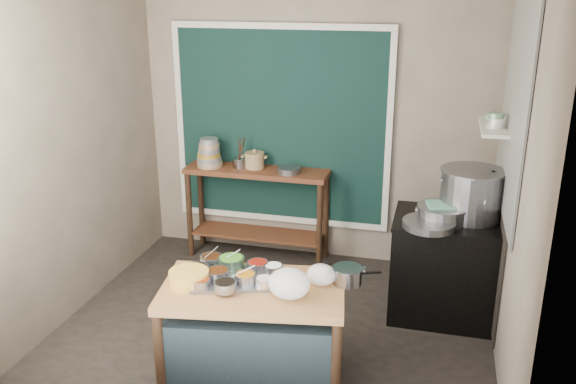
% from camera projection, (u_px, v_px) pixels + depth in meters
% --- Properties ---
extents(floor, '(3.50, 3.00, 0.02)m').
position_uv_depth(floor, '(276.00, 326.00, 5.11)').
color(floor, '#29231F').
rests_on(floor, ground).
extents(back_wall, '(3.50, 0.02, 2.80)m').
position_uv_depth(back_wall, '(316.00, 123.00, 6.04)').
color(back_wall, gray).
rests_on(back_wall, floor).
extents(left_wall, '(0.02, 3.00, 2.80)m').
position_uv_depth(left_wall, '(71.00, 150.00, 5.07)').
color(left_wall, gray).
rests_on(left_wall, floor).
extents(right_wall, '(0.02, 3.00, 2.80)m').
position_uv_depth(right_wall, '(518.00, 183.00, 4.24)').
color(right_wall, gray).
rests_on(right_wall, floor).
extents(curtain_panel, '(2.10, 0.02, 1.90)m').
position_uv_depth(curtain_panel, '(281.00, 127.00, 6.10)').
color(curtain_panel, black).
rests_on(curtain_panel, back_wall).
extents(curtain_frame, '(2.22, 0.03, 2.02)m').
position_uv_depth(curtain_frame, '(280.00, 127.00, 6.09)').
color(curtain_frame, beige).
rests_on(curtain_frame, back_wall).
extents(tile_panel, '(0.02, 1.70, 1.70)m').
position_uv_depth(tile_panel, '(515.00, 104.00, 4.60)').
color(tile_panel, '#B2B2AA').
rests_on(tile_panel, right_wall).
extents(soot_patch, '(0.01, 1.30, 1.30)m').
position_uv_depth(soot_patch, '(497.00, 239.00, 5.07)').
color(soot_patch, black).
rests_on(soot_patch, right_wall).
extents(wall_shelf, '(0.22, 0.70, 0.03)m').
position_uv_depth(wall_shelf, '(494.00, 127.00, 4.98)').
color(wall_shelf, beige).
rests_on(wall_shelf, right_wall).
extents(prep_table, '(1.35, 0.91, 0.75)m').
position_uv_depth(prep_table, '(254.00, 334.00, 4.29)').
color(prep_table, '#905D34').
rests_on(prep_table, floor).
extents(back_counter, '(1.45, 0.40, 0.95)m').
position_uv_depth(back_counter, '(257.00, 213.00, 6.26)').
color(back_counter, '#562A18').
rests_on(back_counter, floor).
extents(stove_block, '(0.90, 0.68, 0.85)m').
position_uv_depth(stove_block, '(446.00, 269.00, 5.16)').
color(stove_block, black).
rests_on(stove_block, floor).
extents(stove_top, '(0.92, 0.69, 0.03)m').
position_uv_depth(stove_top, '(451.00, 221.00, 5.01)').
color(stove_top, black).
rests_on(stove_top, stove_block).
extents(condiment_tray, '(0.64, 0.54, 0.02)m').
position_uv_depth(condiment_tray, '(232.00, 279.00, 4.25)').
color(condiment_tray, gray).
rests_on(condiment_tray, prep_table).
extents(condiment_bowls, '(0.67, 0.51, 0.08)m').
position_uv_depth(condiment_bowls, '(229.00, 271.00, 4.26)').
color(condiment_bowls, gray).
rests_on(condiment_bowls, condiment_tray).
extents(yellow_basin, '(0.35, 0.35, 0.11)m').
position_uv_depth(yellow_basin, '(189.00, 278.00, 4.17)').
color(yellow_basin, '#E89043').
rests_on(yellow_basin, prep_table).
extents(saucepan, '(0.28, 0.28, 0.12)m').
position_uv_depth(saucepan, '(347.00, 275.00, 4.20)').
color(saucepan, gray).
rests_on(saucepan, prep_table).
extents(plastic_bag_a, '(0.33, 0.30, 0.21)m').
position_uv_depth(plastic_bag_a, '(289.00, 284.00, 3.99)').
color(plastic_bag_a, white).
rests_on(plastic_bag_a, prep_table).
extents(plastic_bag_b, '(0.23, 0.20, 0.15)m').
position_uv_depth(plastic_bag_b, '(321.00, 275.00, 4.17)').
color(plastic_bag_b, white).
rests_on(plastic_bag_b, prep_table).
extents(bowl_stack, '(0.26, 0.26, 0.29)m').
position_uv_depth(bowl_stack, '(209.00, 154.00, 6.15)').
color(bowl_stack, tan).
rests_on(bowl_stack, back_counter).
extents(utensil_cup, '(0.20, 0.20, 0.10)m').
position_uv_depth(utensil_cup, '(241.00, 163.00, 6.14)').
color(utensil_cup, gray).
rests_on(utensil_cup, back_counter).
extents(ceramic_crock, '(0.23, 0.23, 0.14)m').
position_uv_depth(ceramic_crock, '(255.00, 161.00, 6.12)').
color(ceramic_crock, olive).
rests_on(ceramic_crock, back_counter).
extents(wide_bowl, '(0.27, 0.27, 0.06)m').
position_uv_depth(wide_bowl, '(289.00, 170.00, 5.96)').
color(wide_bowl, gray).
rests_on(wide_bowl, back_counter).
extents(stock_pot, '(0.70, 0.70, 0.41)m').
position_uv_depth(stock_pot, '(471.00, 194.00, 4.97)').
color(stock_pot, gray).
rests_on(stock_pot, stove_top).
extents(pot_lid, '(0.18, 0.44, 0.42)m').
position_uv_depth(pot_lid, '(488.00, 196.00, 4.91)').
color(pot_lid, gray).
rests_on(pot_lid, stove_top).
extents(steamer, '(0.52, 0.52, 0.14)m').
position_uv_depth(steamer, '(442.00, 214.00, 4.93)').
color(steamer, gray).
rests_on(steamer, stove_top).
extents(green_cloth, '(0.28, 0.24, 0.02)m').
position_uv_depth(green_cloth, '(443.00, 205.00, 4.90)').
color(green_cloth, '#5EA78D').
rests_on(green_cloth, steamer).
extents(shallow_pan, '(0.53, 0.53, 0.05)m').
position_uv_depth(shallow_pan, '(429.00, 224.00, 4.83)').
color(shallow_pan, gray).
rests_on(shallow_pan, stove_top).
extents(shelf_bowl_stack, '(0.15, 0.15, 0.12)m').
position_uv_depth(shelf_bowl_stack, '(496.00, 121.00, 4.88)').
color(shelf_bowl_stack, silver).
rests_on(shelf_bowl_stack, wall_shelf).
extents(shelf_bowl_green, '(0.16, 0.16, 0.05)m').
position_uv_depth(shelf_bowl_green, '(493.00, 117.00, 5.17)').
color(shelf_bowl_green, gray).
rests_on(shelf_bowl_green, wall_shelf).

